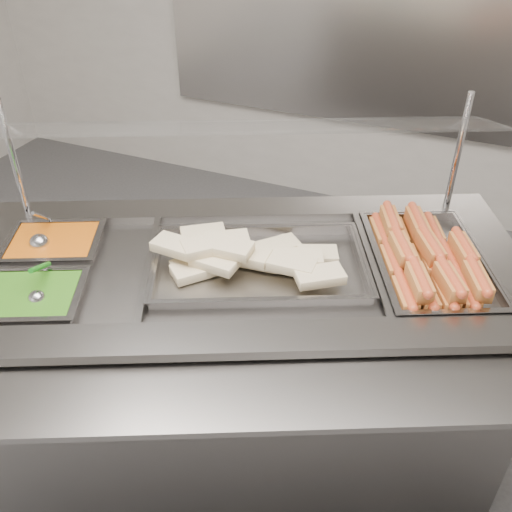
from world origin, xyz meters
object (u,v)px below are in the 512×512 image
at_px(steam_counter, 243,359).
at_px(pan_hotdogs, 427,268).
at_px(sneeze_guard, 238,130).
at_px(serving_spoon, 38,293).
at_px(ladle, 40,242).
at_px(pan_wraps, 259,268).

distance_m(steam_counter, pan_hotdogs, 0.76).
bearing_deg(pan_hotdogs, sneeze_guard, -174.49).
distance_m(sneeze_guard, serving_spoon, 0.82).
distance_m(pan_hotdogs, ladle, 1.35).
relative_size(steam_counter, serving_spoon, 12.01).
xyz_separation_m(pan_wraps, serving_spoon, (-0.56, -0.43, 0.04)).
bearing_deg(ladle, pan_wraps, 14.85).
height_order(steam_counter, pan_hotdogs, pan_hotdogs).
bearing_deg(steam_counter, pan_hotdogs, 24.79).
height_order(sneeze_guard, ladle, sneeze_guard).
distance_m(steam_counter, ladle, 0.85).
bearing_deg(serving_spoon, pan_wraps, 37.31).
xyz_separation_m(sneeze_guard, ladle, (-0.60, -0.37, -0.36)).
xyz_separation_m(steam_counter, ladle, (-0.69, -0.17, 0.47)).
xyz_separation_m(pan_wraps, ladle, (-0.75, -0.20, 0.03)).
distance_m(pan_wraps, serving_spoon, 0.71).
distance_m(steam_counter, pan_wraps, 0.44).
relative_size(pan_hotdogs, pan_wraps, 0.82).
relative_size(pan_wraps, serving_spoon, 4.59).
bearing_deg(steam_counter, serving_spoon, -141.51).
bearing_deg(pan_wraps, ladle, -165.15).
relative_size(sneeze_guard, pan_hotdogs, 2.52).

